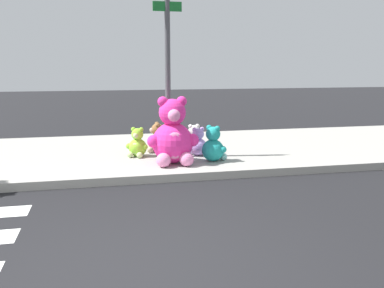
{
  "coord_description": "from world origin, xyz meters",
  "views": [
    {
      "loc": [
        -0.31,
        -3.88,
        2.01
      ],
      "look_at": [
        1.32,
        3.6,
        0.55
      ],
      "focal_mm": 39.19,
      "sensor_mm": 36.0,
      "label": 1
    }
  ],
  "objects_px": {
    "sign_pole": "(168,73)",
    "plush_lime": "(137,145)",
    "plush_teal": "(214,147)",
    "plush_lavender": "(198,144)",
    "plush_white": "(194,140)",
    "plush_pink_large": "(173,137)",
    "plush_brown": "(157,140)"
  },
  "relations": [
    {
      "from": "sign_pole",
      "to": "plush_lime",
      "type": "distance_m",
      "value": 1.59
    },
    {
      "from": "plush_teal",
      "to": "plush_lavender",
      "type": "bearing_deg",
      "value": 108.12
    },
    {
      "from": "sign_pole",
      "to": "plush_lavender",
      "type": "relative_size",
      "value": 5.37
    },
    {
      "from": "plush_white",
      "to": "plush_teal",
      "type": "bearing_deg",
      "value": -80.69
    },
    {
      "from": "plush_pink_large",
      "to": "plush_brown",
      "type": "distance_m",
      "value": 1.17
    },
    {
      "from": "plush_lime",
      "to": "plush_teal",
      "type": "relative_size",
      "value": 0.86
    },
    {
      "from": "plush_pink_large",
      "to": "plush_teal",
      "type": "distance_m",
      "value": 0.84
    },
    {
      "from": "plush_pink_large",
      "to": "plush_lavender",
      "type": "height_order",
      "value": "plush_pink_large"
    },
    {
      "from": "sign_pole",
      "to": "plush_teal",
      "type": "distance_m",
      "value": 1.72
    },
    {
      "from": "sign_pole",
      "to": "plush_brown",
      "type": "height_order",
      "value": "sign_pole"
    },
    {
      "from": "sign_pole",
      "to": "plush_white",
      "type": "bearing_deg",
      "value": 37.17
    },
    {
      "from": "plush_pink_large",
      "to": "sign_pole",
      "type": "bearing_deg",
      "value": 89.1
    },
    {
      "from": "plush_pink_large",
      "to": "plush_lime",
      "type": "xyz_separation_m",
      "value": [
        -0.61,
        0.74,
        -0.27
      ]
    },
    {
      "from": "plush_teal",
      "to": "plush_lime",
      "type": "bearing_deg",
      "value": 153.33
    },
    {
      "from": "sign_pole",
      "to": "plush_lavender",
      "type": "distance_m",
      "value": 1.58
    },
    {
      "from": "plush_lavender",
      "to": "plush_brown",
      "type": "bearing_deg",
      "value": 145.39
    },
    {
      "from": "plush_pink_large",
      "to": "plush_white",
      "type": "relative_size",
      "value": 2.15
    },
    {
      "from": "plush_pink_large",
      "to": "plush_teal",
      "type": "height_order",
      "value": "plush_pink_large"
    },
    {
      "from": "plush_brown",
      "to": "sign_pole",
      "type": "bearing_deg",
      "value": -72.43
    },
    {
      "from": "plush_brown",
      "to": "plush_lime",
      "type": "bearing_deg",
      "value": -138.98
    },
    {
      "from": "plush_white",
      "to": "plush_lime",
      "type": "bearing_deg",
      "value": -165.5
    },
    {
      "from": "plush_lavender",
      "to": "plush_lime",
      "type": "xyz_separation_m",
      "value": [
        -1.24,
        0.15,
        0.0
      ]
    },
    {
      "from": "plush_lavender",
      "to": "plush_teal",
      "type": "height_order",
      "value": "plush_teal"
    },
    {
      "from": "plush_white",
      "to": "plush_lime",
      "type": "distance_m",
      "value": 1.29
    },
    {
      "from": "plush_white",
      "to": "plush_teal",
      "type": "height_order",
      "value": "plush_teal"
    },
    {
      "from": "plush_teal",
      "to": "plush_brown",
      "type": "bearing_deg",
      "value": 131.36
    },
    {
      "from": "sign_pole",
      "to": "plush_lime",
      "type": "bearing_deg",
      "value": 166.1
    },
    {
      "from": "plush_pink_large",
      "to": "plush_lavender",
      "type": "distance_m",
      "value": 0.9
    },
    {
      "from": "plush_lavender",
      "to": "plush_lime",
      "type": "bearing_deg",
      "value": 172.93
    },
    {
      "from": "plush_lavender",
      "to": "plush_teal",
      "type": "xyz_separation_m",
      "value": [
        0.18,
        -0.56,
        0.04
      ]
    },
    {
      "from": "plush_brown",
      "to": "plush_lime",
      "type": "distance_m",
      "value": 0.6
    },
    {
      "from": "plush_brown",
      "to": "plush_teal",
      "type": "distance_m",
      "value": 1.47
    }
  ]
}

